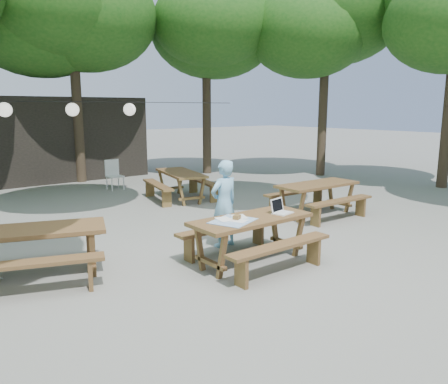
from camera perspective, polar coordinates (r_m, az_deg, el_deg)
ground at (r=7.24m, az=-0.47°, el=-8.78°), size 80.00×80.00×0.00m
pavilion at (r=16.61m, az=-21.78°, el=6.56°), size 6.00×3.00×2.80m
main_picnic_table at (r=6.98m, az=3.56°, el=-6.21°), size 2.00×1.58×0.75m
picnic_table_nw at (r=6.93m, az=-23.52°, el=-7.26°), size 2.32×2.13×0.75m
picnic_table_ne at (r=10.26m, az=12.05°, el=-0.87°), size 2.03×1.64×0.75m
picnic_table_far_e at (r=11.84m, az=-5.65°, el=0.88°), size 1.96×2.20×0.75m
woman at (r=7.72m, az=0.01°, el=-1.53°), size 0.58×0.40×1.55m
plastic_chair at (r=13.66m, az=-14.07°, el=1.40°), size 0.44×0.44×0.90m
laptop at (r=7.19m, az=7.35°, el=-2.27°), size 0.38×0.32×0.24m
tabletop_clutter at (r=6.67m, az=1.27°, el=-3.67°), size 0.81×0.75×0.08m
paper_lanterns at (r=12.08m, az=-19.13°, el=10.15°), size 9.00×0.34×0.38m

